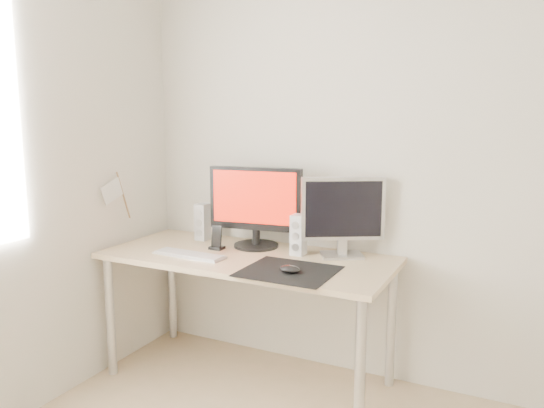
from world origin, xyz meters
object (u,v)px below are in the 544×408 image
(mouse, at_px, (290,269))
(speaker_left, at_px, (203,222))
(desk, at_px, (247,269))
(second_monitor, at_px, (343,213))
(phone_dock, at_px, (217,242))
(main_monitor, at_px, (255,204))
(speaker_right, at_px, (298,235))
(keyboard, at_px, (189,255))

(mouse, relative_size, speaker_left, 0.47)
(desk, relative_size, second_monitor, 3.68)
(speaker_left, distance_m, phone_dock, 0.27)
(desk, xyz_separation_m, main_monitor, (-0.04, 0.18, 0.33))
(main_monitor, height_order, speaker_right, main_monitor)
(speaker_left, relative_size, speaker_right, 1.00)
(main_monitor, distance_m, speaker_right, 0.33)
(speaker_right, bearing_deg, mouse, -73.07)
(speaker_left, distance_m, keyboard, 0.40)
(second_monitor, xyz_separation_m, keyboard, (-0.75, -0.36, -0.23))
(desk, xyz_separation_m, phone_dock, (-0.22, 0.04, 0.12))
(mouse, bearing_deg, main_monitor, 135.51)
(mouse, bearing_deg, speaker_right, 106.93)
(keyboard, bearing_deg, speaker_left, 112.39)
(phone_dock, bearing_deg, speaker_left, 141.45)
(desk, xyz_separation_m, speaker_left, (-0.42, 0.20, 0.19))
(mouse, height_order, speaker_left, speaker_left)
(desk, height_order, main_monitor, main_monitor)
(mouse, bearing_deg, desk, 149.47)
(mouse, height_order, main_monitor, main_monitor)
(phone_dock, bearing_deg, desk, -9.72)
(second_monitor, xyz_separation_m, speaker_left, (-0.90, -0.00, -0.13))
(desk, relative_size, speaker_right, 7.14)
(keyboard, bearing_deg, speaker_right, 28.91)
(desk, height_order, second_monitor, second_monitor)
(main_monitor, height_order, second_monitor, main_monitor)
(speaker_right, height_order, keyboard, speaker_right)
(main_monitor, bearing_deg, second_monitor, 2.74)
(desk, bearing_deg, speaker_left, 154.74)
(keyboard, bearing_deg, desk, 29.25)
(second_monitor, bearing_deg, desk, -156.86)
(speaker_right, bearing_deg, second_monitor, 16.80)
(main_monitor, distance_m, keyboard, 0.48)
(desk, bearing_deg, speaker_right, 28.52)
(desk, xyz_separation_m, keyboard, (-0.28, -0.15, 0.09))
(speaker_left, xyz_separation_m, keyboard, (0.15, -0.35, -0.10))
(second_monitor, relative_size, speaker_right, 1.94)
(second_monitor, height_order, keyboard, second_monitor)
(main_monitor, xyz_separation_m, phone_dock, (-0.18, -0.14, -0.21))
(mouse, relative_size, phone_dock, 0.77)
(keyboard, bearing_deg, main_monitor, 54.92)
(desk, xyz_separation_m, speaker_right, (0.25, 0.13, 0.19))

